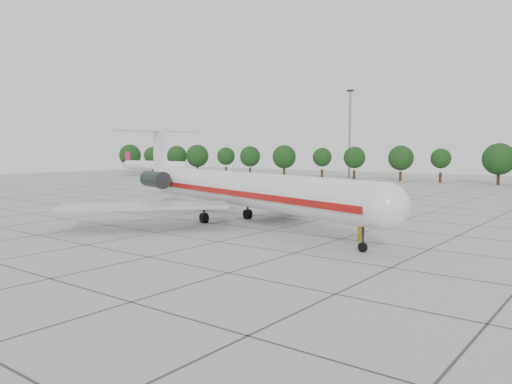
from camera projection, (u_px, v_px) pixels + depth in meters
ground at (213, 223)px, 55.41m from camera, size 260.00×260.00×0.00m
apron_joints at (288, 210)px, 67.28m from camera, size 170.00×170.00×0.02m
main_airliner at (230, 187)px, 56.43m from camera, size 46.63×35.59×11.19m
ground_crew at (361, 233)px, 42.82m from camera, size 0.88×0.81×2.02m
bg_airliner_a at (154, 166)px, 163.80m from camera, size 28.24×27.20×7.40m
tree_line at (401, 158)px, 129.21m from camera, size 249.86×8.44×10.22m
floodlight_mast at (350, 129)px, 145.15m from camera, size 1.60×1.60×25.45m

